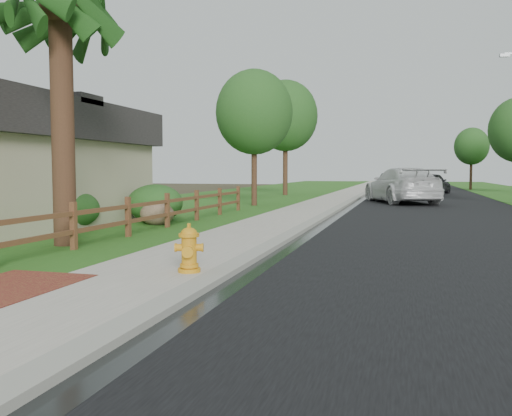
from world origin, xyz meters
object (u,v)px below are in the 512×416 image
(palm_tree, at_px, (60,5))
(fire_hydrant, at_px, (189,250))
(ranch_fence, at_px, (149,212))
(white_suv, at_px, (402,185))
(dark_car_mid, at_px, (431,183))

(palm_tree, relative_size, fire_hydrant, 8.14)
(ranch_fence, bearing_deg, white_suv, 67.87)
(palm_tree, distance_m, white_suv, 21.34)
(fire_hydrant, bearing_deg, dark_car_mid, 81.19)
(ranch_fence, distance_m, palm_tree, 5.74)
(fire_hydrant, height_order, white_suv, white_suv)
(ranch_fence, relative_size, palm_tree, 2.56)
(palm_tree, xyz_separation_m, dark_car_mid, (9.48, 31.41, -4.70))
(palm_tree, height_order, dark_car_mid, palm_tree)
(palm_tree, relative_size, white_suv, 1.01)
(fire_hydrant, distance_m, dark_car_mid, 34.47)
(white_suv, xyz_separation_m, dark_car_mid, (2.04, 11.94, -0.15))
(ranch_fence, height_order, dark_car_mid, dark_car_mid)
(ranch_fence, height_order, white_suv, white_suv)
(fire_hydrant, xyz_separation_m, white_suv, (3.24, 22.12, 0.49))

